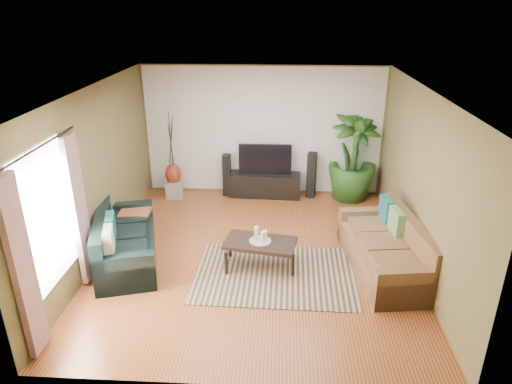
# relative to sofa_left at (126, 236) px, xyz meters

# --- Properties ---
(floor) EXTENTS (5.50, 5.50, 0.00)m
(floor) POSITION_rel_sofa_left_xyz_m (2.04, 0.24, -0.42)
(floor) COLOR #9B5328
(floor) RESTS_ON ground
(ceiling) EXTENTS (5.50, 5.50, 0.00)m
(ceiling) POSITION_rel_sofa_left_xyz_m (2.04, 0.24, 2.28)
(ceiling) COLOR white
(ceiling) RESTS_ON ground
(wall_back) EXTENTS (5.00, 0.00, 5.00)m
(wall_back) POSITION_rel_sofa_left_xyz_m (2.04, 2.99, 0.93)
(wall_back) COLOR brown
(wall_back) RESTS_ON ground
(wall_front) EXTENTS (5.00, 0.00, 5.00)m
(wall_front) POSITION_rel_sofa_left_xyz_m (2.04, -2.51, 0.93)
(wall_front) COLOR brown
(wall_front) RESTS_ON ground
(wall_left) EXTENTS (0.00, 5.50, 5.50)m
(wall_left) POSITION_rel_sofa_left_xyz_m (-0.46, 0.24, 0.92)
(wall_left) COLOR brown
(wall_left) RESTS_ON ground
(wall_right) EXTENTS (0.00, 5.50, 5.50)m
(wall_right) POSITION_rel_sofa_left_xyz_m (4.54, 0.24, 0.92)
(wall_right) COLOR brown
(wall_right) RESTS_ON ground
(backwall_panel) EXTENTS (4.90, 0.00, 4.90)m
(backwall_panel) POSITION_rel_sofa_left_xyz_m (2.04, 2.98, 0.93)
(backwall_panel) COLOR white
(backwall_panel) RESTS_ON ground
(window_pane) EXTENTS (0.00, 1.80, 1.80)m
(window_pane) POSITION_rel_sofa_left_xyz_m (-0.44, -1.36, 0.97)
(window_pane) COLOR white
(window_pane) RESTS_ON ground
(curtain_near) EXTENTS (0.08, 0.35, 2.20)m
(curtain_near) POSITION_rel_sofa_left_xyz_m (-0.39, -2.11, 0.72)
(curtain_near) COLOR gray
(curtain_near) RESTS_ON ground
(curtain_far) EXTENTS (0.08, 0.35, 2.20)m
(curtain_far) POSITION_rel_sofa_left_xyz_m (-0.39, -0.61, 0.72)
(curtain_far) COLOR gray
(curtain_far) RESTS_ON ground
(curtain_rod) EXTENTS (0.03, 1.90, 0.03)m
(curtain_rod) POSITION_rel_sofa_left_xyz_m (-0.39, -1.36, 1.87)
(curtain_rod) COLOR black
(curtain_rod) RESTS_ON ground
(sofa_left) EXTENTS (1.38, 2.16, 0.85)m
(sofa_left) POSITION_rel_sofa_left_xyz_m (0.00, 0.00, 0.00)
(sofa_left) COLOR black
(sofa_left) RESTS_ON floor
(sofa_right) EXTENTS (1.21, 2.18, 0.85)m
(sofa_right) POSITION_rel_sofa_left_xyz_m (4.04, -0.07, 0.00)
(sofa_right) COLOR brown
(sofa_right) RESTS_ON floor
(area_rug) EXTENTS (2.46, 1.77, 0.01)m
(area_rug) POSITION_rel_sofa_left_xyz_m (2.37, -0.30, -0.42)
(area_rug) COLOR #9C825C
(area_rug) RESTS_ON floor
(coffee_table) EXTENTS (1.18, 0.78, 0.44)m
(coffee_table) POSITION_rel_sofa_left_xyz_m (2.13, -0.08, -0.20)
(coffee_table) COLOR black
(coffee_table) RESTS_ON floor
(candle_tray) EXTENTS (0.34, 0.34, 0.01)m
(candle_tray) POSITION_rel_sofa_left_xyz_m (2.13, -0.08, 0.03)
(candle_tray) COLOR #9C9C96
(candle_tray) RESTS_ON coffee_table
(candle_tall) EXTENTS (0.07, 0.07, 0.22)m
(candle_tall) POSITION_rel_sofa_left_xyz_m (2.07, -0.05, 0.14)
(candle_tall) COLOR beige
(candle_tall) RESTS_ON candle_tray
(candle_mid) EXTENTS (0.07, 0.07, 0.17)m
(candle_mid) POSITION_rel_sofa_left_xyz_m (2.17, -0.12, 0.12)
(candle_mid) COLOR beige
(candle_mid) RESTS_ON candle_tray
(candle_short) EXTENTS (0.07, 0.07, 0.14)m
(candle_short) POSITION_rel_sofa_left_xyz_m (2.20, -0.02, 0.10)
(candle_short) COLOR white
(candle_short) RESTS_ON candle_tray
(tv_stand) EXTENTS (1.51, 0.52, 0.50)m
(tv_stand) POSITION_rel_sofa_left_xyz_m (2.10, 2.74, -0.18)
(tv_stand) COLOR black
(tv_stand) RESTS_ON floor
(television) EXTENTS (1.10, 0.06, 0.65)m
(television) POSITION_rel_sofa_left_xyz_m (2.10, 2.74, 0.40)
(television) COLOR black
(television) RESTS_ON tv_stand
(speaker_left) EXTENTS (0.17, 0.19, 0.90)m
(speaker_left) POSITION_rel_sofa_left_xyz_m (1.29, 2.74, 0.03)
(speaker_left) COLOR black
(speaker_left) RESTS_ON floor
(speaker_right) EXTENTS (0.22, 0.23, 0.98)m
(speaker_right) POSITION_rel_sofa_left_xyz_m (3.07, 2.74, 0.06)
(speaker_right) COLOR black
(speaker_right) RESTS_ON floor
(potted_plant) EXTENTS (1.27, 1.27, 1.80)m
(potted_plant) POSITION_rel_sofa_left_xyz_m (3.90, 2.74, 0.48)
(potted_plant) COLOR #1D4818
(potted_plant) RESTS_ON floor
(plant_pot) EXTENTS (0.33, 0.33, 0.26)m
(plant_pot) POSITION_rel_sofa_left_xyz_m (3.90, 2.74, -0.30)
(plant_pot) COLOR black
(plant_pot) RESTS_ON floor
(pedestal) EXTENTS (0.41, 0.41, 0.35)m
(pedestal) POSITION_rel_sofa_left_xyz_m (0.18, 2.56, -0.25)
(pedestal) COLOR #999996
(pedestal) RESTS_ON floor
(vase) EXTENTS (0.32, 0.32, 0.45)m
(vase) POSITION_rel_sofa_left_xyz_m (0.18, 2.56, 0.09)
(vase) COLOR maroon
(vase) RESTS_ON pedestal
(side_table) EXTENTS (0.54, 0.54, 0.54)m
(side_table) POSITION_rel_sofa_left_xyz_m (-0.06, 0.73, -0.16)
(side_table) COLOR brown
(side_table) RESTS_ON floor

